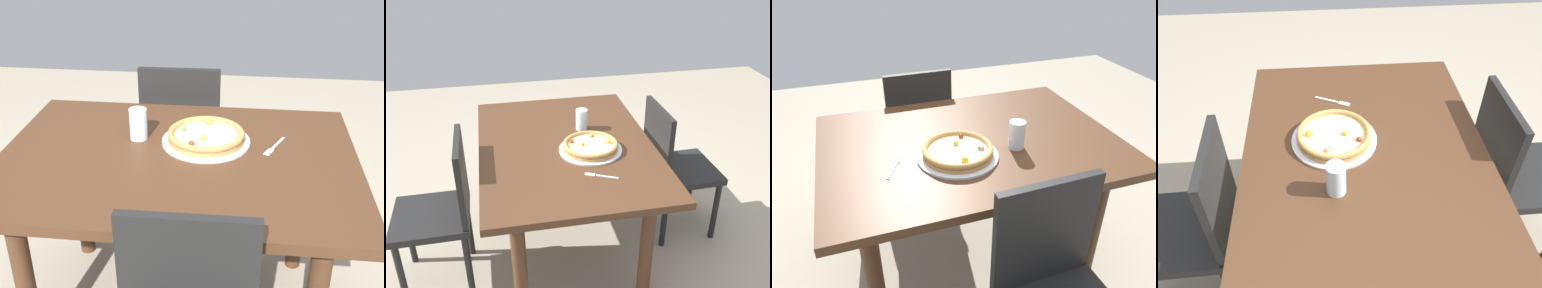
# 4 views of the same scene
# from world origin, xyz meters

# --- Properties ---
(ground_plane) EXTENTS (6.00, 6.00, 0.00)m
(ground_plane) POSITION_xyz_m (0.00, 0.00, 0.00)
(ground_plane) COLOR #9E937F
(dining_table) EXTENTS (1.31, 0.94, 0.73)m
(dining_table) POSITION_xyz_m (0.00, 0.00, 0.63)
(dining_table) COLOR #472B19
(dining_table) RESTS_ON ground
(chair_near) EXTENTS (0.41, 0.41, 0.87)m
(chair_near) POSITION_xyz_m (0.07, -0.68, 0.48)
(chair_near) COLOR black
(chair_near) RESTS_ON ground
(chair_far) EXTENTS (0.40, 0.40, 0.87)m
(chair_far) POSITION_xyz_m (-0.11, 0.68, 0.48)
(chair_far) COLOR black
(chair_far) RESTS_ON ground
(plate) EXTENTS (0.34, 0.34, 0.01)m
(plate) POSITION_xyz_m (-0.09, -0.12, 0.74)
(plate) COLOR silver
(plate) RESTS_ON dining_table
(pizza) EXTENTS (0.29, 0.29, 0.05)m
(pizza) POSITION_xyz_m (-0.09, -0.12, 0.76)
(pizza) COLOR #B78447
(pizza) RESTS_ON plate
(fork) EXTENTS (0.09, 0.16, 0.00)m
(fork) POSITION_xyz_m (-0.35, -0.10, 0.74)
(fork) COLOR silver
(fork) RESTS_ON dining_table
(drinking_glass) EXTENTS (0.07, 0.07, 0.12)m
(drinking_glass) POSITION_xyz_m (0.17, -0.12, 0.79)
(drinking_glass) COLOR silver
(drinking_glass) RESTS_ON dining_table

